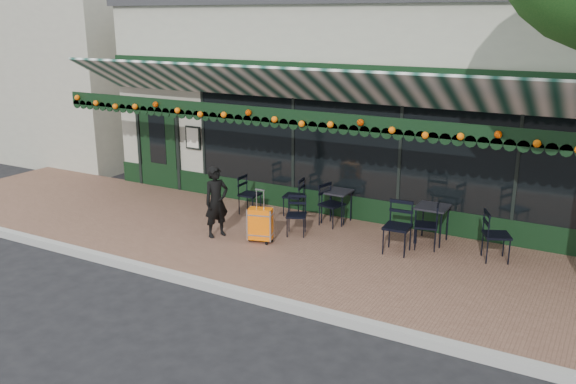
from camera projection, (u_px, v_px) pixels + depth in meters
The scene contains 16 objects.
ground at pixel (229, 292), 9.77m from camera, with size 80.00×80.00×0.00m, color black.
sidewalk at pixel (289, 248), 11.42m from camera, with size 18.00×4.00×0.15m, color brown.
curb at pixel (226, 290), 9.68m from camera, with size 18.00×0.16×0.15m, color #9E9E99.
restaurant_building at pixel (399, 97), 15.71m from camera, with size 12.00×9.60×4.50m.
neighbor_building_left at pixel (55, 70), 21.92m from camera, with size 12.00×8.00×4.80m, color gray.
woman at pixel (216, 202), 11.66m from camera, with size 0.50×0.33×1.38m, color black.
suitcase at pixel (260, 225), 11.44m from camera, with size 0.50×0.36×1.02m.
cafe_table_a at pixel (432, 210), 11.36m from camera, with size 0.57×0.57×0.71m.
cafe_table_b at pixel (337, 194), 12.49m from camera, with size 0.55×0.55×0.67m.
chair_a_left at pixel (426, 226), 11.11m from camera, with size 0.43×0.43×0.85m, color black, non-canonical shape.
chair_a_right at pixel (497, 236), 10.54m from camera, with size 0.45×0.45×0.90m, color black, non-canonical shape.
chair_a_front at pixel (397, 227), 10.88m from camera, with size 0.48×0.48×0.95m, color black, non-canonical shape.
chair_b_left at pixel (294, 196), 13.01m from camera, with size 0.41×0.41×0.82m, color black, non-canonical shape.
chair_b_right at pixel (332, 205), 12.33m from camera, with size 0.43×0.43×0.87m, color black, non-canonical shape.
chair_b_front at pixel (296, 216), 11.80m from camera, with size 0.39×0.39×0.79m, color black, non-canonical shape.
chair_solo at pixel (250, 195), 13.10m from camera, with size 0.42×0.42×0.83m, color black, non-canonical shape.
Camera 1 is at (5.20, -7.33, 4.25)m, focal length 38.00 mm.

